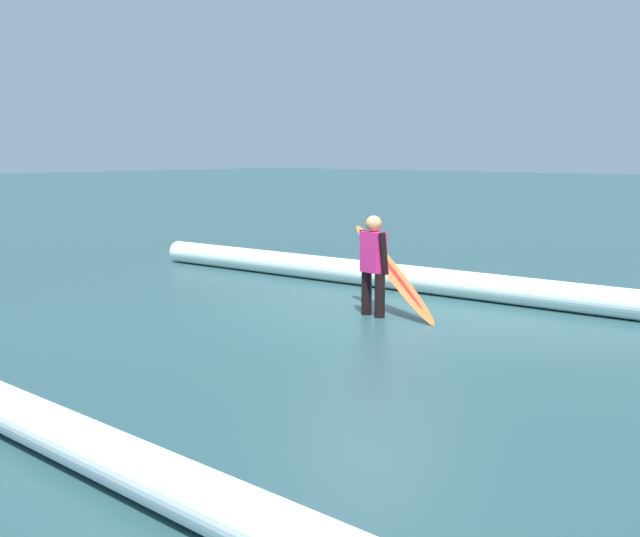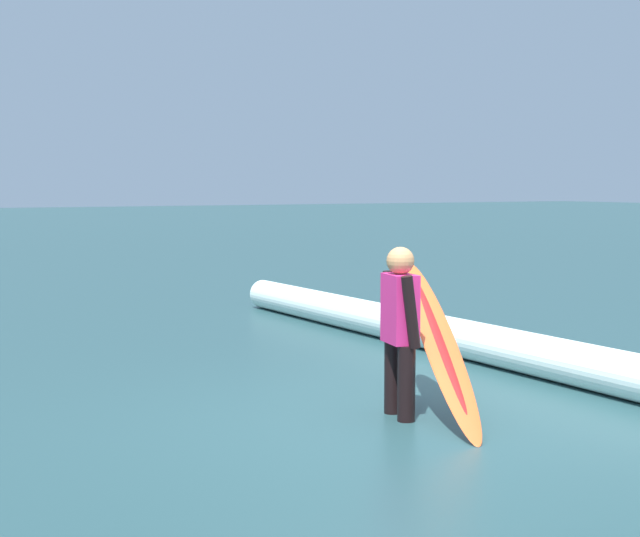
{
  "view_description": "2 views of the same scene",
  "coord_description": "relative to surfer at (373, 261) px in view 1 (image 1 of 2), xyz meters",
  "views": [
    {
      "loc": [
        -7.4,
        9.34,
        2.23
      ],
      "look_at": [
        -0.02,
        1.04,
        0.77
      ],
      "focal_mm": 51.12,
      "sensor_mm": 36.0,
      "label": 1
    },
    {
      "loc": [
        -6.07,
        4.12,
        1.85
      ],
      "look_at": [
        -0.16,
        0.71,
        1.24
      ],
      "focal_mm": 53.8,
      "sensor_mm": 36.0,
      "label": 2
    }
  ],
  "objects": [
    {
      "name": "ground_plane",
      "position": [
        -0.09,
        0.16,
        -0.75
      ],
      "size": [
        139.97,
        139.97,
        0.0
      ],
      "primitive_type": "plane",
      "color": "#244548"
    },
    {
      "name": "surfer",
      "position": [
        0.0,
        0.0,
        0.0
      ],
      "size": [
        0.51,
        0.27,
        1.36
      ],
      "rotation": [
        0.0,
        0.0,
        2.93
      ],
      "color": "black",
      "rests_on": "ground_plane"
    },
    {
      "name": "surfboard",
      "position": [
        -0.07,
        -0.34,
        -0.19
      ],
      "size": [
        1.98,
        0.99,
        1.16
      ],
      "color": "#E55926",
      "rests_on": "ground_plane"
    },
    {
      "name": "wave_crest_foreground",
      "position": [
        -0.4,
        -2.07,
        -0.55
      ],
      "size": [
        14.07,
        0.48,
        0.41
      ],
      "primitive_type": "cylinder",
      "rotation": [
        0.0,
        1.57,
        -0.01
      ],
      "color": "white",
      "rests_on": "ground_plane"
    }
  ]
}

